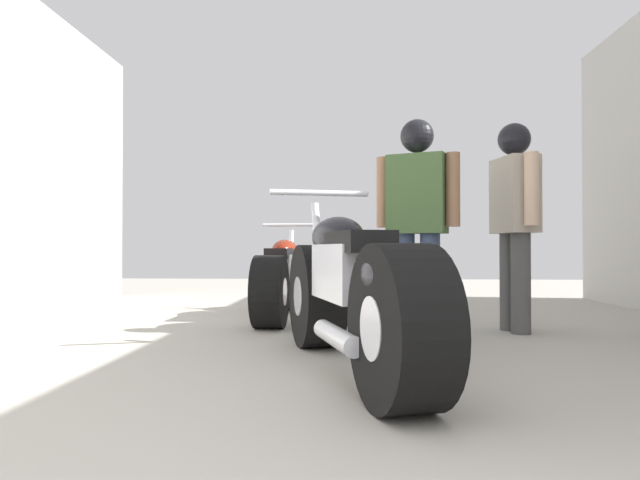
% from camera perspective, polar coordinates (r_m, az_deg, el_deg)
% --- Properties ---
extents(ground_plane, '(16.24, 16.24, 0.00)m').
position_cam_1_polar(ground_plane, '(3.95, 2.48, -10.47)').
color(ground_plane, '#A8A399').
extents(motorcycle_maroon_cruiser, '(0.95, 2.22, 1.04)m').
position_cam_1_polar(motorcycle_maroon_cruiser, '(3.01, 3.08, -5.28)').
color(motorcycle_maroon_cruiser, black).
rests_on(motorcycle_maroon_cruiser, ground_plane).
extents(motorcycle_black_naked, '(0.58, 1.97, 0.92)m').
position_cam_1_polar(motorcycle_black_naked, '(5.33, -3.94, -3.90)').
color(motorcycle_black_naked, black).
rests_on(motorcycle_black_naked, ground_plane).
extents(mechanic_in_blue, '(0.63, 0.37, 1.63)m').
position_cam_1_polar(mechanic_in_blue, '(4.31, 9.77, 3.38)').
color(mechanic_in_blue, '#384766').
rests_on(mechanic_in_blue, ground_plane).
extents(mechanic_with_helmet, '(0.31, 0.65, 1.65)m').
position_cam_1_polar(mechanic_with_helmet, '(4.73, 19.01, 3.19)').
color(mechanic_with_helmet, '#4C4C4C').
rests_on(mechanic_with_helmet, ground_plane).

